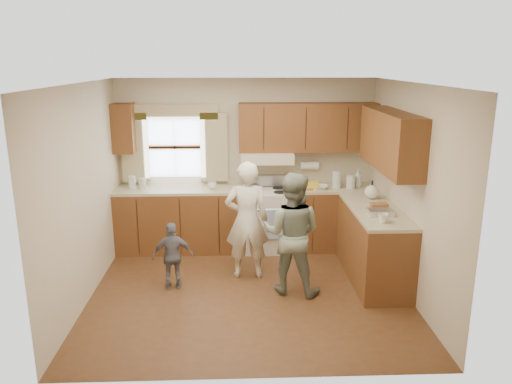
{
  "coord_description": "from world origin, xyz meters",
  "views": [
    {
      "loc": [
        -0.13,
        -5.61,
        2.75
      ],
      "look_at": [
        0.1,
        0.4,
        1.15
      ],
      "focal_mm": 35.0,
      "sensor_mm": 36.0,
      "label": 1
    }
  ],
  "objects_px": {
    "stove": "(267,218)",
    "woman_left": "(247,220)",
    "woman_right": "(292,234)",
    "child": "(173,256)"
  },
  "relations": [
    {
      "from": "woman_left",
      "to": "woman_right",
      "type": "height_order",
      "value": "woman_left"
    },
    {
      "from": "stove",
      "to": "child",
      "type": "xyz_separation_m",
      "value": [
        -1.23,
        -1.32,
        -0.04
      ]
    },
    {
      "from": "woman_left",
      "to": "child",
      "type": "height_order",
      "value": "woman_left"
    },
    {
      "from": "woman_right",
      "to": "child",
      "type": "relative_size",
      "value": 1.75
    },
    {
      "from": "woman_right",
      "to": "child",
      "type": "distance_m",
      "value": 1.48
    },
    {
      "from": "stove",
      "to": "woman_left",
      "type": "bearing_deg",
      "value": -107.53
    },
    {
      "from": "stove",
      "to": "woman_left",
      "type": "xyz_separation_m",
      "value": [
        -0.32,
        -1.0,
        0.3
      ]
    },
    {
      "from": "woman_left",
      "to": "woman_right",
      "type": "distance_m",
      "value": 0.7
    },
    {
      "from": "stove",
      "to": "child",
      "type": "distance_m",
      "value": 1.8
    },
    {
      "from": "woman_right",
      "to": "child",
      "type": "bearing_deg",
      "value": 13.23
    }
  ]
}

